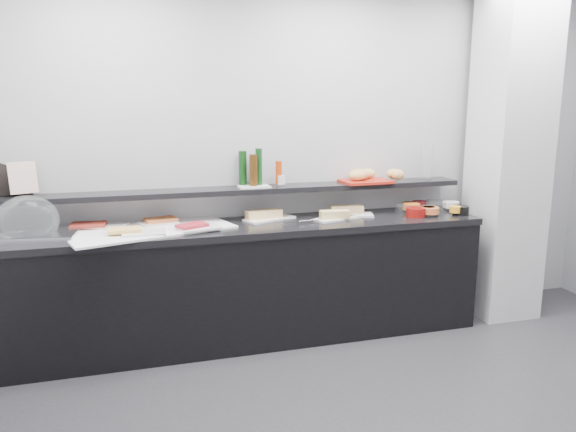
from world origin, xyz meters
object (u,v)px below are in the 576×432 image
object	(u,v)px
framed_print	(14,177)
cloche_base	(38,236)
sandwich_plate_mid	(336,219)
bread_tray	(366,181)
condiment_tray	(254,187)
carafe	(426,162)

from	to	relation	value
framed_print	cloche_base	bearing A→B (deg)	-67.59
sandwich_plate_mid	bread_tray	xyz separation A→B (m)	(0.32, 0.18, 0.25)
sandwich_plate_mid	condiment_tray	world-z (taller)	condiment_tray
sandwich_plate_mid	bread_tray	distance (m)	0.44
framed_print	condiment_tray	world-z (taller)	framed_print
framed_print	condiment_tray	bearing A→B (deg)	-9.36
sandwich_plate_mid	framed_print	xyz separation A→B (m)	(-2.29, 0.32, 0.37)
condiment_tray	bread_tray	xyz separation A→B (m)	(0.92, -0.01, 0.00)
condiment_tray	bread_tray	world-z (taller)	bread_tray
sandwich_plate_mid	condiment_tray	xyz separation A→B (m)	(-0.60, 0.19, 0.25)
framed_print	bread_tray	xyz separation A→B (m)	(2.61, -0.14, -0.12)
sandwich_plate_mid	carafe	world-z (taller)	carafe
carafe	sandwich_plate_mid	bearing A→B (deg)	-166.77
framed_print	condiment_tray	xyz separation A→B (m)	(1.69, -0.13, -0.12)
cloche_base	framed_print	world-z (taller)	framed_print
cloche_base	condiment_tray	size ratio (longest dim) A/B	2.12
carafe	framed_print	bearing A→B (deg)	177.89
bread_tray	carafe	distance (m)	0.57
sandwich_plate_mid	bread_tray	size ratio (longest dim) A/B	0.86
condiment_tray	bread_tray	distance (m)	0.92
framed_print	sandwich_plate_mid	bearing A→B (deg)	-12.82
bread_tray	sandwich_plate_mid	bearing A→B (deg)	-153.55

